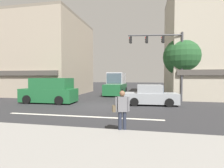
% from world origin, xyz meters
% --- Properties ---
extents(ground_plane, '(120.00, 120.00, 0.00)m').
position_xyz_m(ground_plane, '(0.00, 0.00, 0.00)').
color(ground_plane, '#2B2B2D').
extents(lane_marking_stripe, '(9.00, 0.24, 0.01)m').
position_xyz_m(lane_marking_stripe, '(0.00, -3.50, 0.00)').
color(lane_marking_stripe, silver).
rests_on(lane_marking_stripe, ground).
extents(sidewalk_curb, '(40.00, 5.00, 0.16)m').
position_xyz_m(sidewalk_curb, '(0.00, -8.50, 0.08)').
color(sidewalk_curb, gray).
rests_on(sidewalk_curb, ground).
extents(building_left_block, '(13.46, 10.36, 9.57)m').
position_xyz_m(building_left_block, '(-11.36, 8.23, 4.78)').
color(building_left_block, tan).
rests_on(building_left_block, ground).
extents(building_right_corner, '(10.04, 9.64, 11.79)m').
position_xyz_m(building_right_corner, '(10.97, 8.73, 5.89)').
color(building_right_corner, '#B7AD99').
rests_on(building_right_corner, ground).
extents(street_tree, '(3.68, 3.68, 5.97)m').
position_xyz_m(street_tree, '(6.92, 5.25, 4.12)').
color(street_tree, '#4C3823').
rests_on(street_tree, ground).
extents(utility_pole_near_left, '(1.40, 0.22, 8.48)m').
position_xyz_m(utility_pole_near_left, '(-8.10, 4.64, 4.39)').
color(utility_pole_near_left, brown).
rests_on(utility_pole_near_left, ground).
extents(utility_pole_far_right, '(1.40, 0.22, 7.55)m').
position_xyz_m(utility_pole_far_right, '(7.07, 8.27, 3.93)').
color(utility_pole_far_right, brown).
rests_on(utility_pole_far_right, ground).
extents(traffic_light_mast, '(4.85, 0.86, 6.20)m').
position_xyz_m(traffic_light_mast, '(5.33, 3.79, 4.30)').
color(traffic_light_mast, '#47474C').
rests_on(traffic_light_mast, ground).
extents(van_crossing_center, '(4.62, 2.07, 2.11)m').
position_xyz_m(van_crossing_center, '(-4.52, 0.83, 1.01)').
color(van_crossing_center, '#1E6033').
rests_on(van_crossing_center, ground).
extents(box_truck_parked_curbside, '(2.28, 5.62, 2.75)m').
position_xyz_m(box_truck_parked_curbside, '(-0.19, 8.72, 1.25)').
color(box_truck_parked_curbside, '#1E6033').
rests_on(box_truck_parked_curbside, ground).
extents(sedan_waiting_far, '(4.18, 2.04, 1.58)m').
position_xyz_m(sedan_waiting_far, '(3.86, 1.43, 0.71)').
color(sedan_waiting_far, '#999EA3').
rests_on(sedan_waiting_far, ground).
extents(pedestrian_foreground_with_bag, '(0.69, 0.36, 1.67)m').
position_xyz_m(pedestrian_foreground_with_bag, '(2.64, -5.98, 0.95)').
color(pedestrian_foreground_with_bag, '#232838').
rests_on(pedestrian_foreground_with_bag, ground).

